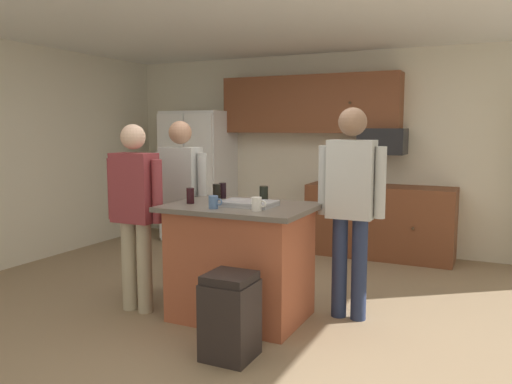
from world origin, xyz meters
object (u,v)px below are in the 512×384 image
at_px(glass_dark_ale, 190,196).
at_px(mug_ceramic_white, 257,204).
at_px(microwave_over_range, 383,141).
at_px(tumbler_amber, 217,192).
at_px(glass_stout_tall, 264,194).
at_px(glass_short_whisky, 223,191).
at_px(trash_bin, 230,316).
at_px(mug_blue_stoneware, 214,202).
at_px(person_host_foreground, 135,205).
at_px(person_guest_left, 351,198).
at_px(person_guest_right, 181,195).
at_px(kitchen_island, 241,261).
at_px(refrigerator, 199,176).
at_px(serving_tray, 248,203).

bearing_deg(glass_dark_ale, mug_ceramic_white, -9.98).
bearing_deg(microwave_over_range, tumbler_amber, -110.97).
relative_size(glass_stout_tall, mug_ceramic_white, 1.13).
height_order(glass_short_whisky, trash_bin, glass_short_whisky).
relative_size(mug_blue_stoneware, trash_bin, 0.20).
relative_size(tumbler_amber, glass_dark_ale, 1.06).
bearing_deg(person_host_foreground, glass_short_whisky, 27.60).
bearing_deg(glass_dark_ale, trash_bin, -40.92).
relative_size(microwave_over_range, person_guest_left, 0.31).
bearing_deg(trash_bin, person_host_foreground, 158.04).
relative_size(person_guest_right, glass_short_whisky, 11.83).
height_order(microwave_over_range, trash_bin, microwave_over_range).
bearing_deg(kitchen_island, person_guest_right, 155.94).
height_order(person_guest_left, tumbler_amber, person_guest_left).
bearing_deg(tumbler_amber, mug_blue_stoneware, -63.01).
height_order(person_guest_right, tumbler_amber, person_guest_right).
distance_m(refrigerator, kitchen_island, 3.24).
height_order(glass_stout_tall, mug_ceramic_white, glass_stout_tall).
relative_size(glass_stout_tall, glass_short_whisky, 0.97).
relative_size(person_guest_right, mug_ceramic_white, 13.78).
bearing_deg(mug_blue_stoneware, mug_ceramic_white, 6.23).
xyz_separation_m(glass_short_whisky, mug_ceramic_white, (0.59, -0.52, -0.02)).
xyz_separation_m(person_guest_left, person_guest_right, (-1.68, -0.01, -0.07)).
relative_size(kitchen_island, trash_bin, 1.98).
distance_m(person_guest_right, serving_tray, 1.02).
relative_size(person_guest_right, mug_blue_stoneware, 14.10).
height_order(kitchen_island, person_host_foreground, person_host_foreground).
relative_size(refrigerator, glass_stout_tall, 13.35).
height_order(kitchen_island, glass_short_whisky, glass_short_whisky).
relative_size(person_host_foreground, serving_tray, 3.74).
height_order(glass_stout_tall, trash_bin, glass_stout_tall).
distance_m(person_guest_left, glass_short_whisky, 1.17).
bearing_deg(mug_blue_stoneware, kitchen_island, 69.96).
bearing_deg(microwave_over_range, glass_short_whisky, -111.95).
bearing_deg(person_guest_right, person_guest_left, 24.28).
bearing_deg(person_host_foreground, person_guest_left, 4.55).
xyz_separation_m(microwave_over_range, trash_bin, (-0.33, -3.38, -1.15)).
xyz_separation_m(refrigerator, mug_blue_stoneware, (1.88, -2.80, 0.10)).
bearing_deg(glass_stout_tall, mug_blue_stoneware, -111.83).
bearing_deg(refrigerator, microwave_over_range, 2.60).
height_order(microwave_over_range, person_guest_right, person_guest_right).
distance_m(kitchen_island, glass_stout_tall, 0.61).
relative_size(kitchen_island, glass_stout_tall, 8.70).
bearing_deg(glass_short_whisky, person_guest_left, 4.71).
relative_size(person_host_foreground, mug_ceramic_white, 13.50).
height_order(mug_blue_stoneware, serving_tray, mug_blue_stoneware).
xyz_separation_m(person_host_foreground, tumbler_amber, (0.58, 0.42, 0.10)).
bearing_deg(mug_ceramic_white, glass_short_whisky, 138.69).
xyz_separation_m(person_guest_right, glass_dark_ale, (0.42, -0.49, 0.07)).
distance_m(mug_blue_stoneware, serving_tray, 0.31).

